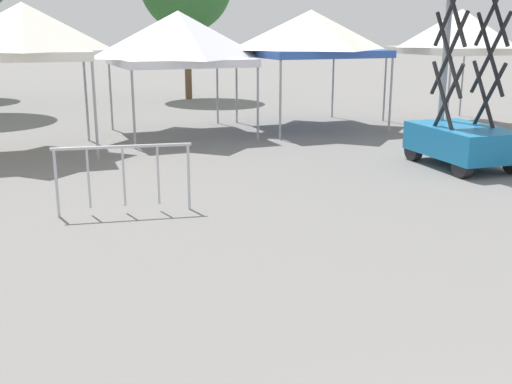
% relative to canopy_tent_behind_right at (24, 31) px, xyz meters
% --- Properties ---
extents(canopy_tent_behind_right, '(2.86, 2.86, 3.37)m').
position_rel_canopy_tent_behind_right_xyz_m(canopy_tent_behind_right, '(0.00, 0.00, 0.00)').
color(canopy_tent_behind_right, '#9E9EA3').
rests_on(canopy_tent_behind_right, ground).
extents(canopy_tent_far_left, '(3.43, 3.43, 3.26)m').
position_rel_canopy_tent_behind_right_xyz_m(canopy_tent_far_left, '(3.83, 1.34, -0.18)').
color(canopy_tent_far_left, '#9E9EA3').
rests_on(canopy_tent_far_left, ground).
extents(canopy_tent_center, '(3.52, 3.52, 3.33)m').
position_rel_canopy_tent_behind_right_xyz_m(canopy_tent_center, '(7.67, 1.28, -0.06)').
color(canopy_tent_center, '#9E9EA3').
rests_on(canopy_tent_center, ground).
extents(canopy_tent_far_right, '(3.21, 3.21, 3.37)m').
position_rel_canopy_tent_behind_right_xyz_m(canopy_tent_far_right, '(11.96, 0.15, -0.01)').
color(canopy_tent_far_right, '#9E9EA3').
rests_on(canopy_tent_far_right, ground).
extents(scissor_lift, '(1.52, 2.37, 4.49)m').
position_rel_canopy_tent_behind_right_xyz_m(scissor_lift, '(8.26, -4.75, -1.42)').
color(scissor_lift, black).
rests_on(scissor_lift, ground).
extents(crowd_barrier_mid_lot, '(2.08, 0.37, 1.08)m').
position_rel_canopy_tent_behind_right_xyz_m(crowd_barrier_mid_lot, '(1.16, -5.61, -1.99)').
color(crowd_barrier_mid_lot, '#B7BABF').
rests_on(crowd_barrier_mid_lot, ground).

